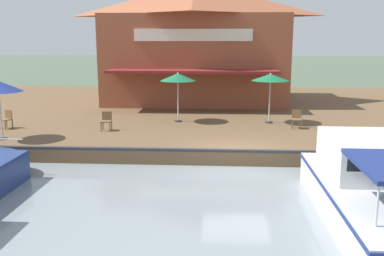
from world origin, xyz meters
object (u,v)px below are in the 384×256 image
(cafe_chair_under_first_umbrella, at_px, (297,118))
(tree_upstream_bank, at_px, (212,41))
(waterfront_restaurant, at_px, (197,42))
(tree_downstream_bank, at_px, (253,37))
(patio_umbrella_back_row, at_px, (270,78))
(cafe_chair_beside_entrance, at_px, (107,120))
(cafe_chair_facing_river, at_px, (7,118))
(patio_umbrella_by_entrance, at_px, (178,77))
(motorboat_outer_channel, at_px, (373,186))

(cafe_chair_under_first_umbrella, bearing_deg, tree_upstream_bank, -163.24)
(waterfront_restaurant, height_order, tree_downstream_bank, waterfront_restaurant)
(patio_umbrella_back_row, bearing_deg, cafe_chair_beside_entrance, -73.70)
(cafe_chair_facing_river, xyz_separation_m, cafe_chair_under_first_umbrella, (-0.87, 13.51, 0.00))
(patio_umbrella_by_entrance, xyz_separation_m, tree_downstream_bank, (-9.90, 4.41, 1.98))
(waterfront_restaurant, distance_m, cafe_chair_facing_river, 13.57)
(patio_umbrella_by_entrance, xyz_separation_m, cafe_chair_under_first_umbrella, (1.30, 5.69, -1.76))
(patio_umbrella_back_row, bearing_deg, motorboat_outer_channel, 9.69)
(patio_umbrella_back_row, distance_m, tree_upstream_bank, 13.14)
(cafe_chair_under_first_umbrella, xyz_separation_m, tree_upstream_bank, (-13.90, -4.19, 3.45))
(patio_umbrella_back_row, height_order, motorboat_outer_channel, patio_umbrella_back_row)
(cafe_chair_under_first_umbrella, distance_m, motorboat_outer_channel, 8.61)
(cafe_chair_beside_entrance, height_order, cafe_chair_under_first_umbrella, same)
(waterfront_restaurant, xyz_separation_m, patio_umbrella_back_row, (8.03, 4.02, -1.68))
(motorboat_outer_channel, bearing_deg, patio_umbrella_back_row, -170.31)
(waterfront_restaurant, bearing_deg, tree_upstream_bank, 168.08)
(tree_downstream_bank, bearing_deg, waterfront_restaurant, -63.48)
(cafe_chair_beside_entrance, relative_size, cafe_chair_facing_river, 1.00)
(waterfront_restaurant, relative_size, tree_downstream_bank, 1.91)
(patio_umbrella_by_entrance, relative_size, tree_upstream_bank, 0.41)
(waterfront_restaurant, xyz_separation_m, patio_umbrella_by_entrance, (7.96, -0.52, -1.70))
(cafe_chair_under_first_umbrella, relative_size, tree_upstream_bank, 0.14)
(cafe_chair_beside_entrance, relative_size, tree_upstream_bank, 0.14)
(waterfront_restaurant, bearing_deg, patio_umbrella_back_row, 26.61)
(waterfront_restaurant, distance_m, tree_upstream_bank, 4.74)
(motorboat_outer_channel, bearing_deg, cafe_chair_under_first_umbrella, -176.44)
(tree_downstream_bank, bearing_deg, cafe_chair_under_first_umbrella, 6.54)
(patio_umbrella_by_entrance, xyz_separation_m, tree_upstream_bank, (-12.60, 1.50, 1.69))
(waterfront_restaurant, xyz_separation_m, motorboat_outer_channel, (17.85, 5.70, -3.73))
(cafe_chair_facing_river, bearing_deg, tree_upstream_bank, 147.71)
(patio_umbrella_back_row, distance_m, tree_downstream_bank, 10.16)
(patio_umbrella_by_entrance, distance_m, cafe_chair_facing_river, 8.31)
(patio_umbrella_back_row, height_order, cafe_chair_under_first_umbrella, patio_umbrella_back_row)
(patio_umbrella_by_entrance, xyz_separation_m, cafe_chair_facing_river, (2.16, -7.82, -1.76))
(cafe_chair_beside_entrance, xyz_separation_m, cafe_chair_facing_river, (-0.13, -4.76, 0.00))
(waterfront_restaurant, bearing_deg, tree_downstream_bank, 116.52)
(waterfront_restaurant, height_order, cafe_chair_beside_entrance, waterfront_restaurant)
(motorboat_outer_channel, bearing_deg, tree_downstream_bank, -174.75)
(patio_umbrella_back_row, xyz_separation_m, tree_upstream_bank, (-12.67, -3.04, 1.67))
(patio_umbrella_by_entrance, relative_size, motorboat_outer_channel, 0.31)
(cafe_chair_facing_river, bearing_deg, patio_umbrella_by_entrance, 105.46)
(cafe_chair_beside_entrance, xyz_separation_m, cafe_chair_under_first_umbrella, (-1.00, 8.75, 0.00))
(patio_umbrella_back_row, xyz_separation_m, cafe_chair_under_first_umbrella, (1.23, 1.14, -1.78))
(patio_umbrella_back_row, bearing_deg, waterfront_restaurant, -153.39)
(motorboat_outer_channel, xyz_separation_m, tree_downstream_bank, (-19.79, -1.82, 4.01))
(patio_umbrella_back_row, xyz_separation_m, cafe_chair_facing_river, (2.09, -12.37, -1.78))
(motorboat_outer_channel, bearing_deg, cafe_chair_beside_entrance, -129.27)
(cafe_chair_under_first_umbrella, height_order, tree_downstream_bank, tree_downstream_bank)
(cafe_chair_under_first_umbrella, distance_m, tree_upstream_bank, 14.92)
(tree_downstream_bank, bearing_deg, motorboat_outer_channel, 5.25)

